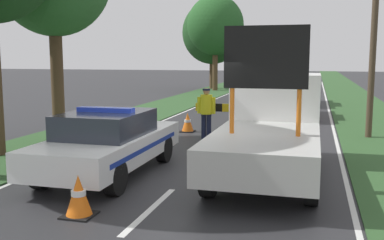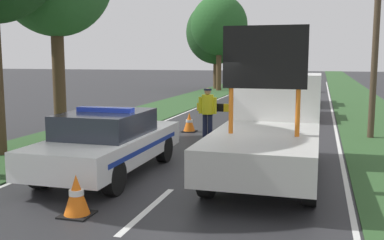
{
  "view_description": "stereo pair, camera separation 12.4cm",
  "coord_description": "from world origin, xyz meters",
  "px_view_note": "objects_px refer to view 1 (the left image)",
  "views": [
    {
      "loc": [
        2.65,
        -8.98,
        2.59
      ],
      "look_at": [
        -0.18,
        1.31,
        1.1
      ],
      "focal_mm": 42.0,
      "sensor_mm": 36.0,
      "label": 1
    },
    {
      "loc": [
        2.77,
        -8.95,
        2.59
      ],
      "look_at": [
        -0.18,
        1.31,
        1.1
      ],
      "focal_mm": 42.0,
      "sensor_mm": 36.0,
      "label": 2
    }
  ],
  "objects_px": {
    "traffic_cone_near_truck": "(188,122)",
    "utility_pole": "(375,16)",
    "road_barrier": "(236,110)",
    "traffic_cone_centre_front": "(266,131)",
    "pedestrian_civilian": "(251,112)",
    "police_car": "(109,142)",
    "police_officer": "(206,109)",
    "traffic_cone_near_police": "(79,196)",
    "queued_car_wagon_maroon": "(290,98)",
    "roadside_tree_mid_right": "(215,26)",
    "queued_car_van_white": "(298,90)",
    "work_truck": "(272,124)",
    "roadside_tree_mid_left": "(212,33)"
  },
  "relations": [
    {
      "from": "traffic_cone_near_truck",
      "to": "utility_pole",
      "type": "bearing_deg",
      "value": 3.5
    },
    {
      "from": "road_barrier",
      "to": "traffic_cone_centre_front",
      "type": "bearing_deg",
      "value": -5.13
    },
    {
      "from": "pedestrian_civilian",
      "to": "traffic_cone_centre_front",
      "type": "height_order",
      "value": "pedestrian_civilian"
    },
    {
      "from": "police_car",
      "to": "police_officer",
      "type": "bearing_deg",
      "value": 76.86
    },
    {
      "from": "traffic_cone_near_police",
      "to": "police_officer",
      "type": "bearing_deg",
      "value": 87.05
    },
    {
      "from": "road_barrier",
      "to": "queued_car_wagon_maroon",
      "type": "bearing_deg",
      "value": 78.12
    },
    {
      "from": "queued_car_wagon_maroon",
      "to": "roadside_tree_mid_right",
      "type": "relative_size",
      "value": 0.6
    },
    {
      "from": "queued_car_van_white",
      "to": "roadside_tree_mid_right",
      "type": "xyz_separation_m",
      "value": [
        -6.72,
        8.87,
        4.22
      ]
    },
    {
      "from": "police_officer",
      "to": "traffic_cone_near_police",
      "type": "distance_m",
      "value": 7.4
    },
    {
      "from": "traffic_cone_near_police",
      "to": "traffic_cone_centre_front",
      "type": "height_order",
      "value": "traffic_cone_near_police"
    },
    {
      "from": "work_truck",
      "to": "roadside_tree_mid_left",
      "type": "height_order",
      "value": "roadside_tree_mid_left"
    },
    {
      "from": "pedestrian_civilian",
      "to": "police_car",
      "type": "bearing_deg",
      "value": -125.83
    },
    {
      "from": "roadside_tree_mid_left",
      "to": "roadside_tree_mid_right",
      "type": "relative_size",
      "value": 0.98
    },
    {
      "from": "road_barrier",
      "to": "police_officer",
      "type": "distance_m",
      "value": 0.98
    },
    {
      "from": "road_barrier",
      "to": "traffic_cone_near_police",
      "type": "height_order",
      "value": "road_barrier"
    },
    {
      "from": "traffic_cone_centre_front",
      "to": "utility_pole",
      "type": "bearing_deg",
      "value": 22.55
    },
    {
      "from": "pedestrian_civilian",
      "to": "roadside_tree_mid_right",
      "type": "xyz_separation_m",
      "value": [
        -5.74,
        20.95,
        4.08
      ]
    },
    {
      "from": "roadside_tree_mid_right",
      "to": "utility_pole",
      "type": "relative_size",
      "value": 0.97
    },
    {
      "from": "work_truck",
      "to": "roadside_tree_mid_right",
      "type": "distance_m",
      "value": 25.53
    },
    {
      "from": "pedestrian_civilian",
      "to": "queued_car_van_white",
      "type": "distance_m",
      "value": 12.12
    },
    {
      "from": "road_barrier",
      "to": "police_officer",
      "type": "bearing_deg",
      "value": -152.34
    },
    {
      "from": "police_officer",
      "to": "queued_car_van_white",
      "type": "height_order",
      "value": "police_officer"
    },
    {
      "from": "police_car",
      "to": "pedestrian_civilian",
      "type": "distance_m",
      "value": 5.27
    },
    {
      "from": "pedestrian_civilian",
      "to": "queued_car_wagon_maroon",
      "type": "height_order",
      "value": "pedestrian_civilian"
    },
    {
      "from": "police_officer",
      "to": "traffic_cone_near_truck",
      "type": "relative_size",
      "value": 2.45
    },
    {
      "from": "police_car",
      "to": "roadside_tree_mid_left",
      "type": "bearing_deg",
      "value": 97.75
    },
    {
      "from": "traffic_cone_centre_front",
      "to": "roadside_tree_mid_left",
      "type": "relative_size",
      "value": 0.08
    },
    {
      "from": "traffic_cone_centre_front",
      "to": "roadside_tree_mid_right",
      "type": "bearing_deg",
      "value": 106.77
    },
    {
      "from": "work_truck",
      "to": "roadside_tree_mid_left",
      "type": "xyz_separation_m",
      "value": [
        -7.34,
        26.23,
        3.53
      ]
    },
    {
      "from": "traffic_cone_near_truck",
      "to": "roadside_tree_mid_right",
      "type": "distance_m",
      "value": 20.38
    },
    {
      "from": "work_truck",
      "to": "roadside_tree_mid_right",
      "type": "bearing_deg",
      "value": -76.47
    },
    {
      "from": "pedestrian_civilian",
      "to": "roadside_tree_mid_left",
      "type": "distance_m",
      "value": 24.01
    },
    {
      "from": "traffic_cone_near_police",
      "to": "traffic_cone_near_truck",
      "type": "relative_size",
      "value": 1.04
    },
    {
      "from": "pedestrian_civilian",
      "to": "roadside_tree_mid_left",
      "type": "relative_size",
      "value": 0.23
    },
    {
      "from": "police_car",
      "to": "traffic_cone_near_truck",
      "type": "relative_size",
      "value": 6.99
    },
    {
      "from": "traffic_cone_near_truck",
      "to": "utility_pole",
      "type": "relative_size",
      "value": 0.09
    },
    {
      "from": "police_officer",
      "to": "traffic_cone_near_truck",
      "type": "bearing_deg",
      "value": -27.35
    },
    {
      "from": "police_officer",
      "to": "utility_pole",
      "type": "xyz_separation_m",
      "value": [
        5.02,
        1.64,
        2.92
      ]
    },
    {
      "from": "police_car",
      "to": "queued_car_wagon_maroon",
      "type": "height_order",
      "value": "police_car"
    },
    {
      "from": "traffic_cone_near_truck",
      "to": "roadside_tree_mid_right",
      "type": "xyz_separation_m",
      "value": [
        -3.33,
        19.55,
        4.71
      ]
    },
    {
      "from": "pedestrian_civilian",
      "to": "roadside_tree_mid_right",
      "type": "bearing_deg",
      "value": 98.05
    },
    {
      "from": "road_barrier",
      "to": "roadside_tree_mid_left",
      "type": "xyz_separation_m",
      "value": [
        -5.84,
        22.28,
        3.7
      ]
    },
    {
      "from": "road_barrier",
      "to": "queued_car_wagon_maroon",
      "type": "height_order",
      "value": "queued_car_wagon_maroon"
    },
    {
      "from": "police_car",
      "to": "utility_pole",
      "type": "height_order",
      "value": "utility_pole"
    },
    {
      "from": "road_barrier",
      "to": "roadside_tree_mid_left",
      "type": "bearing_deg",
      "value": 105.76
    },
    {
      "from": "work_truck",
      "to": "road_barrier",
      "type": "relative_size",
      "value": 2.06
    },
    {
      "from": "queued_car_van_white",
      "to": "roadside_tree_mid_left",
      "type": "height_order",
      "value": "roadside_tree_mid_left"
    },
    {
      "from": "queued_car_wagon_maroon",
      "to": "traffic_cone_near_truck",
      "type": "bearing_deg",
      "value": 57.82
    },
    {
      "from": "queued_car_van_white",
      "to": "roadside_tree_mid_right",
      "type": "distance_m",
      "value": 11.9
    },
    {
      "from": "police_car",
      "to": "traffic_cone_near_police",
      "type": "distance_m",
      "value": 2.73
    }
  ]
}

